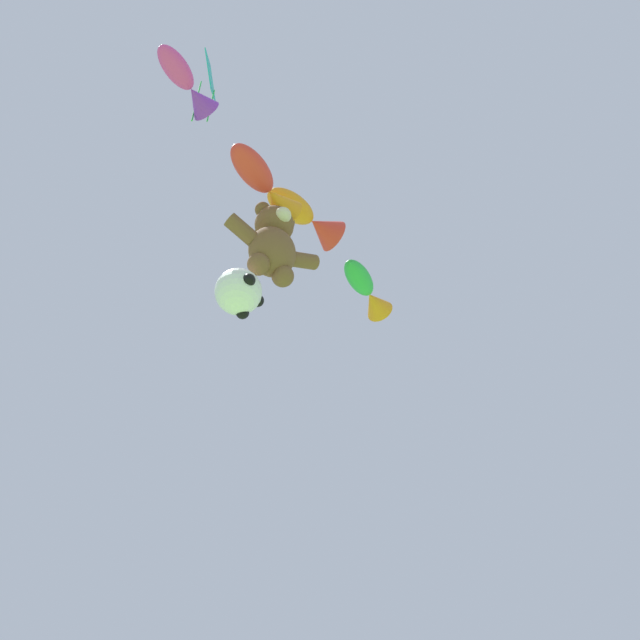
{
  "coord_description": "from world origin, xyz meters",
  "views": [
    {
      "loc": [
        -4.21,
        -1.74,
        0.88
      ],
      "look_at": [
        0.68,
        5.74,
        10.2
      ],
      "focal_mm": 40.0,
      "sensor_mm": 36.0,
      "label": 1
    }
  ],
  "objects": [
    {
      "name": "teddy_bear_kite",
      "position": [
        -0.24,
        6.04,
        12.15
      ],
      "size": [
        2.11,
        0.93,
        2.14
      ],
      "color": "brown"
    },
    {
      "name": "soccer_ball_kite",
      "position": [
        -0.76,
        6.23,
        10.55
      ],
      "size": [
        0.95,
        0.95,
        0.88
      ],
      "color": "white"
    },
    {
      "name": "fish_kite_emerald",
      "position": [
        2.87,
        7.05,
        13.6
      ],
      "size": [
        1.85,
        1.4,
        0.66
      ],
      "color": "green"
    },
    {
      "name": "fish_kite_tangerine",
      "position": [
        0.73,
        6.36,
        14.13
      ],
      "size": [
        1.98,
        0.96,
        0.81
      ],
      "color": "orange"
    },
    {
      "name": "fish_kite_crimson",
      "position": [
        -0.69,
        5.69,
        13.35
      ],
      "size": [
        2.04,
        1.45,
        0.75
      ],
      "color": "red"
    },
    {
      "name": "fish_kite_magenta",
      "position": [
        -2.95,
        4.87,
        13.95
      ],
      "size": [
        1.57,
        1.17,
        0.58
      ],
      "color": "#E53F9E"
    },
    {
      "name": "diamond_kite",
      "position": [
        -2.41,
        5.45,
        15.79
      ],
      "size": [
        0.81,
        1.05,
        2.96
      ],
      "color": "#19ADB2"
    }
  ]
}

